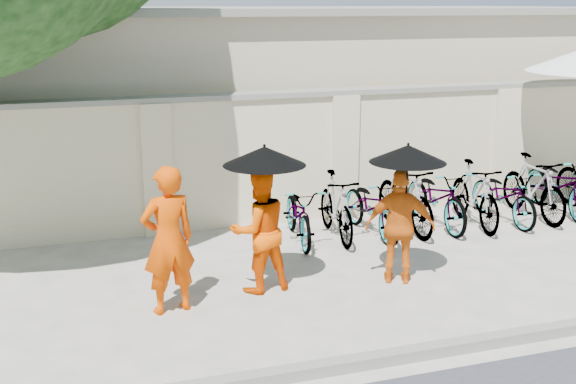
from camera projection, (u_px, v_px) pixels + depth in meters
name	position (u px, v px, depth m)	size (l,w,h in m)	color
ground	(285.00, 303.00, 8.47)	(80.00, 80.00, 0.00)	beige
kerb	(340.00, 366.00, 6.89)	(40.00, 0.16, 0.12)	gray
compound_wall	(282.00, 160.00, 11.46)	(20.00, 0.30, 2.00)	beige
building_behind	(272.00, 92.00, 15.10)	(14.00, 6.00, 3.20)	#C0B4A1
monk_left	(168.00, 240.00, 8.04)	(0.62, 0.41, 1.71)	#E54400
monk_center	(259.00, 230.00, 8.68)	(0.74, 0.58, 1.53)	#FB5400
parasol_center	(264.00, 156.00, 8.38)	(0.98, 0.98, 0.94)	black
monk_right	(400.00, 227.00, 8.94)	(0.85, 0.36, 1.46)	#DB6111
parasol_right	(408.00, 154.00, 8.63)	(0.93, 0.93, 0.95)	black
bike_0	(299.00, 213.00, 10.55)	(0.57, 1.64, 0.86)	#94959C
bike_1	(336.00, 206.00, 10.68)	(0.46, 1.64, 0.98)	#94959C
bike_2	(372.00, 206.00, 10.84)	(0.60, 1.72, 0.90)	#94959C
bike_3	(405.00, 197.00, 11.04)	(0.50, 1.75, 1.05)	#94959C
bike_4	(437.00, 197.00, 11.26)	(0.63, 1.80, 0.95)	#94959C
bike_5	(475.00, 195.00, 11.27)	(0.48, 1.69, 1.02)	#94959C
bike_6	(504.00, 195.00, 11.51)	(0.58, 1.66, 0.87)	#94959C
bike_7	(534.00, 187.00, 11.69)	(0.49, 1.72, 1.04)	#94959C
bike_8	(560.00, 185.00, 11.94)	(0.66, 1.88, 0.99)	#94959C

